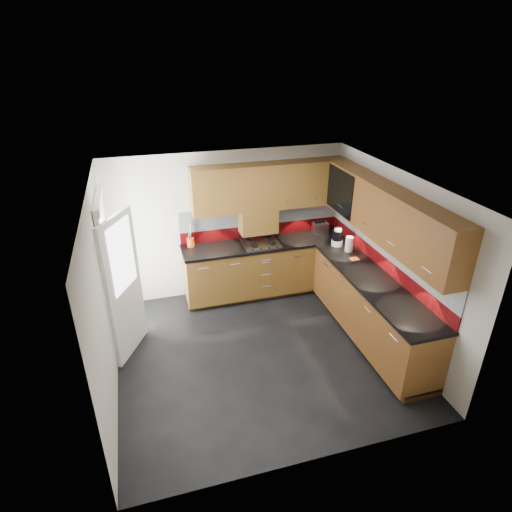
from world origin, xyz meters
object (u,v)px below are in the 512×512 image
object	(u,v)px
gas_hob	(261,243)
toaster	(320,228)
food_processor	(337,238)
utensil_pot	(191,241)

from	to	relation	value
gas_hob	toaster	xyz separation A→B (m)	(1.10, 0.16, 0.07)
food_processor	utensil_pot	bearing A→B (deg)	164.87
toaster	food_processor	size ratio (longest dim) A/B	0.87
gas_hob	utensil_pot	bearing A→B (deg)	168.71
gas_hob	food_processor	distance (m)	1.22
utensil_pot	food_processor	distance (m)	2.33
toaster	food_processor	distance (m)	0.56
gas_hob	food_processor	world-z (taller)	food_processor
utensil_pot	food_processor	size ratio (longest dim) A/B	1.39
toaster	food_processor	world-z (taller)	food_processor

